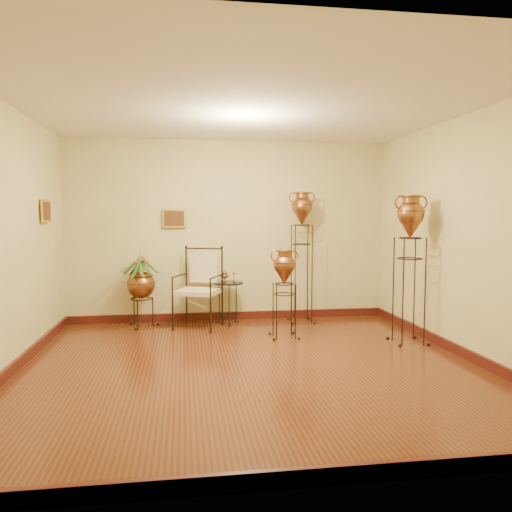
{
  "coord_description": "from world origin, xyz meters",
  "views": [
    {
      "loc": [
        -0.71,
        -5.3,
        1.63
      ],
      "look_at": [
        0.25,
        1.3,
        1.1
      ],
      "focal_mm": 35.0,
      "sensor_mm": 36.0,
      "label": 1
    }
  ],
  "objects": [
    {
      "name": "amphora_mid",
      "position": [
        2.15,
        0.7,
        0.97
      ],
      "size": [
        0.45,
        0.45,
        1.93
      ],
      "rotation": [
        0.0,
        0.0,
        -0.05
      ],
      "color": "black",
      "rests_on": "ground"
    },
    {
      "name": "planter_urn",
      "position": [
        -1.34,
        2.15,
        0.68
      ],
      "size": [
        0.75,
        0.75,
        1.22
      ],
      "rotation": [
        0.0,
        0.0,
        0.17
      ],
      "color": "black",
      "rests_on": "ground"
    },
    {
      "name": "amphora_tall",
      "position": [
        1.08,
        2.15,
        1.03
      ],
      "size": [
        0.41,
        0.41,
        2.02
      ],
      "rotation": [
        0.0,
        0.0,
        -0.02
      ],
      "color": "black",
      "rests_on": "ground"
    },
    {
      "name": "armchair",
      "position": [
        -0.51,
        1.94,
        0.59
      ],
      "size": [
        0.84,
        0.82,
        1.17
      ],
      "rotation": [
        0.0,
        0.0,
        -0.39
      ],
      "color": "black",
      "rests_on": "ground"
    },
    {
      "name": "amphora_short",
      "position": [
        0.62,
        1.21,
        0.6
      ],
      "size": [
        0.44,
        0.44,
        1.21
      ],
      "rotation": [
        0.0,
        0.0,
        -0.23
      ],
      "color": "black",
      "rests_on": "ground"
    },
    {
      "name": "side_table",
      "position": [
        -0.05,
        2.15,
        0.33
      ],
      "size": [
        0.44,
        0.44,
        0.81
      ],
      "rotation": [
        0.0,
        0.0,
        -0.0
      ],
      "color": "black",
      "rests_on": "ground"
    },
    {
      "name": "room_shell",
      "position": [
        -0.01,
        0.01,
        1.73
      ],
      "size": [
        5.02,
        5.02,
        2.81
      ],
      "color": "beige",
      "rests_on": "ground"
    },
    {
      "name": "ground",
      "position": [
        0.0,
        0.0,
        0.0
      ],
      "size": [
        5.0,
        5.0,
        0.0
      ],
      "primitive_type": "plane",
      "color": "#5D2A16",
      "rests_on": "ground"
    }
  ]
}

